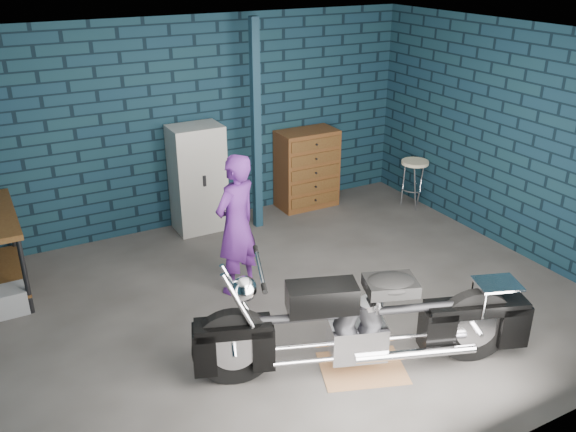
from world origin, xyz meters
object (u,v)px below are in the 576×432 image
(shop_stool, at_px, (413,184))
(motorcycle, at_px, (366,315))
(person, at_px, (236,225))
(locker, at_px, (198,179))
(tool_chest, at_px, (307,169))
(storage_bin, at_px, (5,302))

(shop_stool, bearing_deg, motorcycle, -135.35)
(person, height_order, locker, person)
(person, xyz_separation_m, tool_chest, (1.84, 1.68, -0.22))
(person, distance_m, locker, 1.69)
(person, bearing_deg, motorcycle, 78.27)
(locker, bearing_deg, tool_chest, 0.00)
(locker, height_order, shop_stool, locker)
(motorcycle, distance_m, shop_stool, 3.86)
(storage_bin, bearing_deg, person, -16.98)
(storage_bin, distance_m, tool_chest, 4.27)
(storage_bin, distance_m, shop_stool, 5.45)
(tool_chest, xyz_separation_m, shop_stool, (1.31, -0.76, -0.21))
(locker, xyz_separation_m, shop_stool, (2.94, -0.76, -0.35))
(motorcycle, distance_m, locker, 3.48)
(tool_chest, bearing_deg, person, -137.64)
(motorcycle, xyz_separation_m, storage_bin, (-2.69, 2.49, -0.43))
(locker, height_order, tool_chest, locker)
(person, distance_m, tool_chest, 2.50)
(person, xyz_separation_m, shop_stool, (3.15, 0.92, -0.43))
(person, bearing_deg, storage_bin, -41.38)
(storage_bin, distance_m, locker, 2.75)
(motorcycle, distance_m, tool_chest, 3.76)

